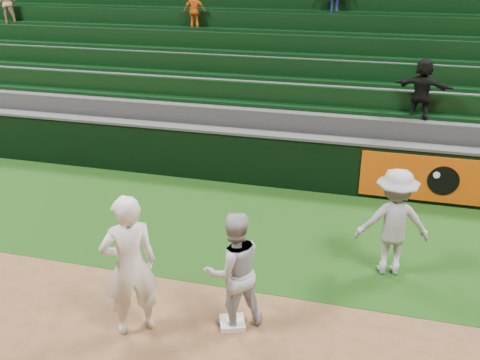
# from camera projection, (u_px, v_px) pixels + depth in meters

# --- Properties ---
(ground) EXTENTS (70.00, 70.00, 0.00)m
(ground) POSITION_uv_depth(u_px,v_px,m) (216.00, 323.00, 7.77)
(ground) COLOR brown
(ground) RESTS_ON ground
(foul_grass) EXTENTS (36.00, 4.20, 0.01)m
(foul_grass) POSITION_uv_depth(u_px,v_px,m) (263.00, 229.00, 10.43)
(foul_grass) COLOR #13340D
(foul_grass) RESTS_ON ground
(first_base) EXTENTS (0.46, 0.46, 0.08)m
(first_base) POSITION_uv_depth(u_px,v_px,m) (232.00, 323.00, 7.72)
(first_base) COLOR white
(first_base) RESTS_ON ground
(first_baseman) EXTENTS (0.91, 0.87, 2.09)m
(first_baseman) POSITION_uv_depth(u_px,v_px,m) (130.00, 266.00, 7.26)
(first_baseman) COLOR white
(first_baseman) RESTS_ON ground
(baserunner) EXTENTS (1.09, 1.04, 1.77)m
(baserunner) POSITION_uv_depth(u_px,v_px,m) (234.00, 270.00, 7.45)
(baserunner) COLOR #ACAEB7
(baserunner) RESTS_ON ground
(base_coach) EXTENTS (1.29, 0.89, 1.84)m
(base_coach) POSITION_uv_depth(u_px,v_px,m) (393.00, 222.00, 8.70)
(base_coach) COLOR #9DA1AB
(base_coach) RESTS_ON foul_grass
(field_wall) EXTENTS (36.00, 0.45, 1.25)m
(field_wall) POSITION_uv_depth(u_px,v_px,m) (286.00, 161.00, 12.14)
(field_wall) COLOR black
(field_wall) RESTS_ON ground
(stadium_seating) EXTENTS (36.00, 5.95, 4.85)m
(stadium_seating) POSITION_uv_depth(u_px,v_px,m) (311.00, 79.00, 15.08)
(stadium_seating) COLOR #323234
(stadium_seating) RESTS_ON ground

